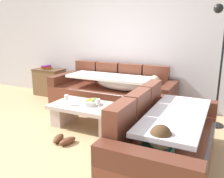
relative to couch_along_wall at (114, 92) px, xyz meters
The scene contains 12 objects.
ground_plane 1.66m from the couch_along_wall, 91.67° to the right, with size 14.00×14.00×0.00m, color tan.
back_wall 1.15m from the couch_along_wall, 95.15° to the left, with size 9.00×0.10×2.70m, color silver.
couch_along_wall is the anchor object (origin of this frame).
couch_near_window 2.26m from the couch_along_wall, 48.87° to the right, with size 0.92×1.91×0.88m.
coffee_table 1.07m from the couch_along_wall, 88.60° to the right, with size 1.20×0.68×0.38m.
fruit_bowl 1.04m from the couch_along_wall, 86.04° to the right, with size 0.28×0.28×0.10m.
wine_glass_near_left 1.25m from the couch_along_wall, 103.03° to the right, with size 0.07×0.07×0.17m.
wine_glass_near_right 1.23m from the couch_along_wall, 75.77° to the right, with size 0.07×0.07×0.17m.
side_cabinet 1.87m from the couch_along_wall, behind, with size 0.72×0.44×0.64m.
book_stack_on_cabinet 1.97m from the couch_along_wall, behind, with size 0.19×0.22×0.09m.
floor_lamp 2.04m from the couch_along_wall, ahead, with size 0.33×0.31×1.95m.
pair_of_shoes 1.75m from the couch_along_wall, 89.46° to the right, with size 0.36×0.30×0.09m.
Camera 1 is at (2.07, -2.60, 1.59)m, focal length 38.28 mm.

